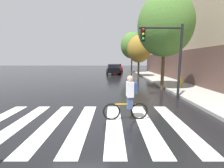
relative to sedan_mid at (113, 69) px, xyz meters
name	(u,v)px	position (x,y,z in m)	size (l,w,h in m)	color
ground_plane	(72,124)	(-1.61, -19.41, -0.84)	(120.00, 120.00, 0.00)	black
crosswalk_stripes	(82,124)	(-1.24, -19.41, -0.84)	(7.24, 4.03, 0.01)	silver
sedan_mid	(113,69)	(0.00, 0.00, 0.00)	(2.40, 4.81, 1.63)	black
sedan_far	(116,68)	(0.72, 5.98, -0.06)	(2.31, 4.50, 1.51)	maroon
cyclist	(129,98)	(0.44, -18.99, 0.00)	(1.71, 0.37, 1.69)	black
traffic_light_near	(166,49)	(2.84, -15.79, 2.02)	(2.47, 0.28, 4.20)	black
fire_hydrant	(180,82)	(5.34, -12.32, -0.31)	(0.33, 0.22, 0.78)	gold
street_tree_near	(165,25)	(3.65, -12.99, 3.91)	(3.96, 3.96, 7.04)	#4C3823
street_tree_mid	(139,49)	(3.34, -4.23, 2.84)	(3.07, 3.07, 5.46)	#4C3823
street_tree_far	(132,45)	(3.40, 3.45, 4.01)	(4.04, 4.04, 7.18)	#4C3823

